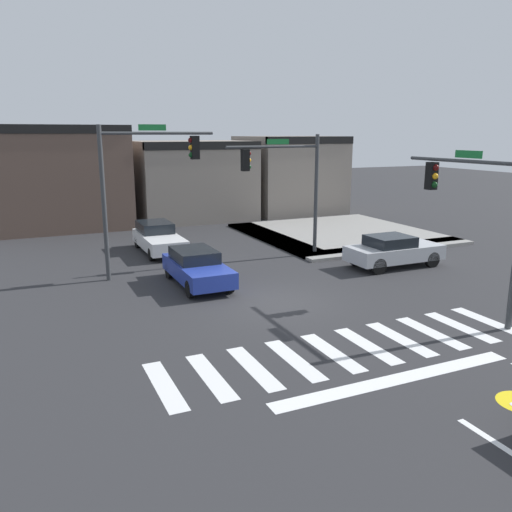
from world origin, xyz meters
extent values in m
plane|color=#2B2B2D|center=(0.00, 0.00, 0.00)|extent=(120.00, 120.00, 0.00)
cube|color=silver|center=(-5.21, -4.50, 0.00)|extent=(0.48, 2.71, 0.01)
cube|color=silver|center=(-4.05, -4.50, 0.00)|extent=(0.48, 2.71, 0.01)
cube|color=silver|center=(-2.90, -4.50, 0.00)|extent=(0.48, 2.71, 0.01)
cube|color=silver|center=(-1.74, -4.50, 0.00)|extent=(0.48, 2.71, 0.01)
cube|color=silver|center=(-0.58, -4.50, 0.00)|extent=(0.48, 2.71, 0.01)
cube|color=silver|center=(0.58, -4.50, 0.00)|extent=(0.48, 2.71, 0.01)
cube|color=silver|center=(1.74, -4.50, 0.00)|extent=(0.48, 2.71, 0.01)
cube|color=silver|center=(2.90, -4.50, 0.00)|extent=(0.48, 2.71, 0.01)
cube|color=silver|center=(4.05, -4.50, 0.00)|extent=(0.48, 2.71, 0.01)
cube|color=silver|center=(5.21, -4.50, 0.00)|extent=(0.48, 2.71, 0.01)
cube|color=white|center=(0.00, -6.50, 0.00)|extent=(6.80, 0.50, 0.01)
cube|color=white|center=(0.00, -9.50, 0.00)|extent=(0.16, 2.00, 0.01)
cube|color=gray|center=(9.00, 5.20, 0.07)|extent=(10.00, 1.60, 0.15)
cube|color=gray|center=(4.80, 10.00, 0.07)|extent=(1.60, 10.00, 0.15)
cube|color=gray|center=(9.00, 10.00, 0.07)|extent=(10.00, 10.00, 0.15)
cube|color=brown|center=(-5.80, 19.30, 3.13)|extent=(8.40, 6.59, 6.27)
cube|color=black|center=(-5.80, 16.20, 6.02)|extent=(8.40, 0.50, 0.50)
cube|color=gray|center=(2.93, 19.35, 2.64)|extent=(7.69, 6.70, 5.28)
cube|color=black|center=(2.93, 16.20, 5.03)|extent=(7.69, 0.50, 0.50)
cube|color=gray|center=(10.64, 19.33, 2.79)|extent=(6.67, 6.65, 5.58)
cube|color=black|center=(10.64, 16.20, 5.33)|extent=(6.67, 0.50, 0.50)
cylinder|color=#383A3D|center=(-4.95, 5.31, 3.06)|extent=(0.18, 0.18, 6.12)
cylinder|color=#383A3D|center=(-2.67, 5.31, 5.79)|extent=(4.55, 0.12, 0.12)
cube|color=black|center=(-1.17, 5.31, 5.22)|extent=(0.32, 0.32, 0.95)
sphere|color=#470A0A|center=(-1.34, 5.31, 5.51)|extent=(0.22, 0.22, 0.22)
sphere|color=orange|center=(-1.34, 5.31, 5.22)|extent=(0.22, 0.22, 0.22)
sphere|color=#0C3814|center=(-1.34, 5.31, 4.92)|extent=(0.22, 0.22, 0.22)
cube|color=#197233|center=(-2.90, 5.31, 6.01)|extent=(1.10, 0.03, 0.24)
cylinder|color=#383A3D|center=(5.01, 5.89, 2.87)|extent=(0.18, 0.18, 5.75)
cylinder|color=#383A3D|center=(2.72, 5.89, 5.20)|extent=(4.58, 0.12, 0.12)
cube|color=black|center=(1.33, 5.89, 4.62)|extent=(0.32, 0.32, 0.95)
sphere|color=#470A0A|center=(1.50, 5.89, 4.92)|extent=(0.22, 0.22, 0.22)
sphere|color=orange|center=(1.50, 5.89, 4.62)|extent=(0.22, 0.22, 0.22)
sphere|color=#0C3814|center=(1.50, 5.89, 4.33)|extent=(0.22, 0.22, 0.22)
cube|color=#197233|center=(2.95, 5.89, 5.42)|extent=(1.10, 0.03, 0.24)
cylinder|color=#383A3D|center=(5.25, -2.80, 4.91)|extent=(0.12, 4.80, 0.12)
cube|color=black|center=(5.25, -1.47, 4.34)|extent=(0.32, 0.32, 0.95)
sphere|color=#470A0A|center=(5.25, -1.64, 4.63)|extent=(0.22, 0.22, 0.22)
sphere|color=orange|center=(5.25, -1.64, 4.34)|extent=(0.22, 0.22, 0.22)
sphere|color=#0C3814|center=(5.25, -1.64, 4.04)|extent=(0.22, 0.22, 0.22)
cube|color=#197233|center=(5.25, -3.04, 5.13)|extent=(0.03, 1.10, 0.24)
cube|color=white|center=(-1.83, 9.38, 0.59)|extent=(1.76, 4.52, 0.63)
cube|color=black|center=(-1.83, 10.25, 1.15)|extent=(1.55, 2.15, 0.51)
cylinder|color=black|center=(-1.06, 7.84, 0.30)|extent=(0.22, 0.60, 0.60)
cylinder|color=black|center=(-2.60, 7.84, 0.30)|extent=(0.22, 0.60, 0.60)
cylinder|color=black|center=(-1.06, 10.92, 0.30)|extent=(0.22, 0.60, 0.60)
cylinder|color=black|center=(-2.60, 10.92, 0.30)|extent=(0.22, 0.60, 0.60)
cube|color=#23389E|center=(-1.88, 3.15, 0.60)|extent=(1.73, 4.22, 0.61)
cube|color=black|center=(-1.88, 3.56, 1.13)|extent=(1.52, 2.13, 0.45)
cylinder|color=black|center=(-1.12, 1.72, 0.32)|extent=(0.22, 0.65, 0.65)
cylinder|color=black|center=(-2.63, 1.72, 0.32)|extent=(0.22, 0.65, 0.65)
cylinder|color=black|center=(-1.12, 4.58, 0.32)|extent=(0.22, 0.65, 0.65)
cylinder|color=black|center=(-2.63, 4.58, 0.32)|extent=(0.22, 0.65, 0.65)
cube|color=#B7BABF|center=(6.99, 2.35, 0.63)|extent=(4.27, 1.83, 0.64)
cube|color=black|center=(6.71, 2.35, 1.18)|extent=(1.84, 1.61, 0.45)
cylinder|color=black|center=(8.44, 3.15, 0.35)|extent=(0.69, 0.22, 0.69)
cylinder|color=black|center=(8.44, 1.54, 0.35)|extent=(0.69, 0.22, 0.69)
cylinder|color=black|center=(5.54, 3.15, 0.35)|extent=(0.69, 0.22, 0.69)
cylinder|color=black|center=(5.54, 1.54, 0.35)|extent=(0.69, 0.22, 0.69)
camera|label=1|loc=(-7.85, -15.60, 5.79)|focal=36.50mm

